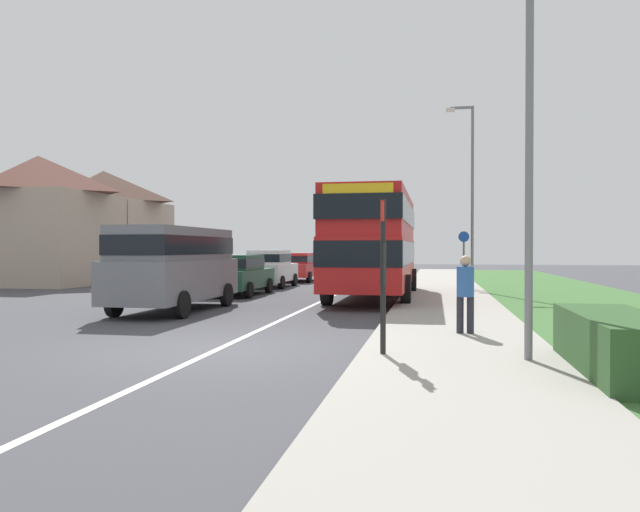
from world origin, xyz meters
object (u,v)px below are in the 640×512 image
parked_car_dark_green (237,273)px  street_lamp_mid (470,186)px  bus_stop_sign (383,265)px  parked_car_red (299,266)px  cycle_route_sign (464,258)px  parked_car_white (270,267)px  street_lamp_near (523,68)px  pedestrian_at_stop (465,290)px  parked_van_grey (175,262)px  double_decker_bus (374,239)px

parked_car_dark_green → street_lamp_mid: street_lamp_mid is taller
parked_car_dark_green → bus_stop_sign: (6.70, -12.49, 0.67)m
parked_car_dark_green → parked_car_red: 10.07m
bus_stop_sign → cycle_route_sign: (1.99, 15.84, -0.11)m
parked_car_dark_green → cycle_route_sign: size_ratio=1.70×
bus_stop_sign → cycle_route_sign: bus_stop_sign is taller
parked_car_dark_green → parked_car_red: size_ratio=0.95×
parked_car_white → parked_car_red: (0.19, 5.19, -0.07)m
parked_car_white → cycle_route_sign: 8.87m
parked_car_red → cycle_route_sign: size_ratio=1.79×
parked_car_dark_green → street_lamp_near: street_lamp_near is taller
street_lamp_mid → bus_stop_sign: bearing=-98.0°
pedestrian_at_stop → parked_van_grey: bearing=153.7°
double_decker_bus → cycle_route_sign: (3.31, 4.00, -0.71)m
pedestrian_at_stop → street_lamp_mid: (0.82, 13.21, 3.41)m
parked_car_dark_green → street_lamp_near: 15.81m
parked_car_white → bus_stop_sign: size_ratio=1.52×
parked_car_dark_green → cycle_route_sign: cycle_route_sign is taller
parked_car_white → street_lamp_near: street_lamp_near is taller
parked_van_grey → bus_stop_sign: bearing=-45.0°
parked_van_grey → pedestrian_at_stop: 8.89m
parked_car_red → cycle_route_sign: cycle_route_sign is taller
parked_car_white → bus_stop_sign: bearing=-68.8°
double_decker_bus → parked_van_grey: bearing=-134.7°
street_lamp_mid → double_decker_bus: bearing=-131.7°
cycle_route_sign → street_lamp_mid: (0.24, -0.01, 2.96)m
parked_car_red → bus_stop_sign: (6.54, -22.56, 0.67)m
parked_car_dark_green → pedestrian_at_stop: (8.11, -9.87, 0.11)m
parked_van_grey → street_lamp_mid: 13.10m
parked_van_grey → parked_car_red: bearing=90.0°
bus_stop_sign → parked_car_red: bearing=106.2°
parked_car_dark_green → parked_car_white: 4.88m
cycle_route_sign → street_lamp_near: bearing=-89.6°
cycle_route_sign → bus_stop_sign: bearing=-97.2°
street_lamp_near → street_lamp_mid: street_lamp_near is taller
parked_car_dark_green → bus_stop_sign: 14.19m
double_decker_bus → parked_car_white: double_decker_bus is taller
bus_stop_sign → street_lamp_mid: 16.23m
double_decker_bus → parked_car_white: bearing=134.4°
parked_car_dark_green → street_lamp_near: size_ratio=0.54×
parked_car_dark_green → parked_car_white: parked_car_white is taller
parked_car_red → cycle_route_sign: (8.53, -6.72, 0.56)m
double_decker_bus → parked_van_grey: size_ratio=1.76×
parked_car_white → bus_stop_sign: (6.73, -17.37, 0.60)m
parked_car_dark_green → street_lamp_mid: bearing=20.5°
parked_van_grey → cycle_route_sign: size_ratio=2.15×
parked_car_white → street_lamp_mid: 9.72m
cycle_route_sign → street_lamp_mid: 2.97m
parked_car_dark_green → pedestrian_at_stop: pedestrian_at_stop is taller
pedestrian_at_stop → parked_car_red: bearing=111.8°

